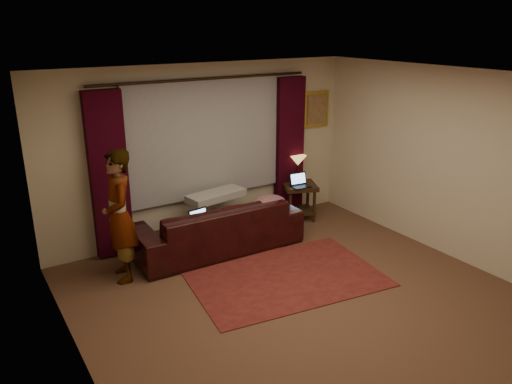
{
  "coord_description": "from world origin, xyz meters",
  "views": [
    {
      "loc": [
        -3.25,
        -4.11,
        3.15
      ],
      "look_at": [
        0.1,
        1.2,
        1.0
      ],
      "focal_mm": 35.0,
      "sensor_mm": 36.0,
      "label": 1
    }
  ],
  "objects_px": {
    "sofa": "(217,217)",
    "tiffany_lamp": "(298,168)",
    "end_table": "(299,201)",
    "laptop_sofa": "(203,219)",
    "person": "(119,216)",
    "laptop_table": "(301,181)"
  },
  "relations": [
    {
      "from": "sofa",
      "to": "end_table",
      "type": "height_order",
      "value": "sofa"
    },
    {
      "from": "sofa",
      "to": "end_table",
      "type": "relative_size",
      "value": 3.99
    },
    {
      "from": "laptop_sofa",
      "to": "tiffany_lamp",
      "type": "relative_size",
      "value": 0.72
    },
    {
      "from": "sofa",
      "to": "laptop_table",
      "type": "bearing_deg",
      "value": -172.2
    },
    {
      "from": "sofa",
      "to": "end_table",
      "type": "bearing_deg",
      "value": -167.98
    },
    {
      "from": "tiffany_lamp",
      "to": "laptop_table",
      "type": "height_order",
      "value": "tiffany_lamp"
    },
    {
      "from": "laptop_sofa",
      "to": "end_table",
      "type": "height_order",
      "value": "laptop_sofa"
    },
    {
      "from": "laptop_sofa",
      "to": "end_table",
      "type": "bearing_deg",
      "value": 4.43
    },
    {
      "from": "laptop_sofa",
      "to": "tiffany_lamp",
      "type": "bearing_deg",
      "value": 7.78
    },
    {
      "from": "sofa",
      "to": "laptop_sofa",
      "type": "height_order",
      "value": "sofa"
    },
    {
      "from": "end_table",
      "to": "tiffany_lamp",
      "type": "xyz_separation_m",
      "value": [
        0.06,
        0.15,
        0.53
      ]
    },
    {
      "from": "person",
      "to": "laptop_sofa",
      "type": "bearing_deg",
      "value": 95.2
    },
    {
      "from": "sofa",
      "to": "tiffany_lamp",
      "type": "relative_size",
      "value": 5.5
    },
    {
      "from": "laptop_sofa",
      "to": "tiffany_lamp",
      "type": "xyz_separation_m",
      "value": [
        2.09,
        0.65,
        0.23
      ]
    },
    {
      "from": "laptop_sofa",
      "to": "tiffany_lamp",
      "type": "height_order",
      "value": "tiffany_lamp"
    },
    {
      "from": "sofa",
      "to": "tiffany_lamp",
      "type": "bearing_deg",
      "value": -163.85
    },
    {
      "from": "end_table",
      "to": "sofa",
      "type": "bearing_deg",
      "value": -169.3
    },
    {
      "from": "end_table",
      "to": "tiffany_lamp",
      "type": "relative_size",
      "value": 1.38
    },
    {
      "from": "sofa",
      "to": "person",
      "type": "bearing_deg",
      "value": 6.43
    },
    {
      "from": "sofa",
      "to": "laptop_table",
      "type": "relative_size",
      "value": 7.53
    },
    {
      "from": "tiffany_lamp",
      "to": "laptop_table",
      "type": "xyz_separation_m",
      "value": [
        -0.14,
        -0.29,
        -0.11
      ]
    },
    {
      "from": "end_table",
      "to": "laptop_table",
      "type": "xyz_separation_m",
      "value": [
        -0.08,
        -0.14,
        0.41
      ]
    }
  ]
}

